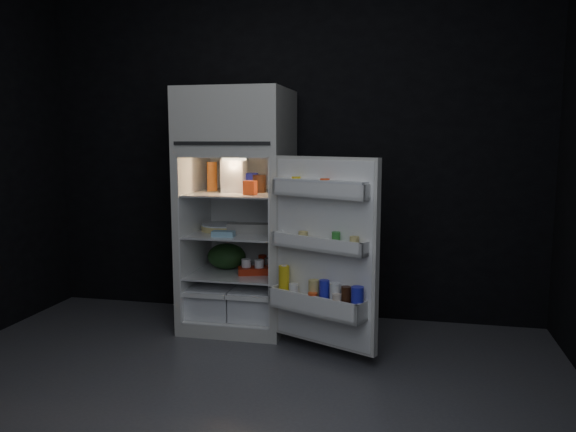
% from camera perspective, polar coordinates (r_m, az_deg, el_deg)
% --- Properties ---
extents(floor, '(4.00, 3.40, 0.00)m').
position_cam_1_polar(floor, '(3.19, -6.96, -18.67)').
color(floor, '#525257').
rests_on(floor, ground).
extents(wall_back, '(4.00, 0.00, 2.70)m').
position_cam_1_polar(wall_back, '(4.49, -0.03, 6.96)').
color(wall_back, black).
rests_on(wall_back, ground).
extents(refrigerator, '(0.76, 0.71, 1.78)m').
position_cam_1_polar(refrigerator, '(4.23, -5.04, 1.51)').
color(refrigerator, beige).
rests_on(refrigerator, ground).
extents(fridge_door, '(0.73, 0.48, 1.22)m').
position_cam_1_polar(fridge_door, '(3.59, 3.58, -4.05)').
color(fridge_door, beige).
rests_on(fridge_door, ground).
extents(milk_jug, '(0.18, 0.18, 0.24)m').
position_cam_1_polar(milk_jug, '(4.19, -5.49, 4.06)').
color(milk_jug, white).
rests_on(milk_jug, refrigerator).
extents(mayo_jar, '(0.14, 0.14, 0.14)m').
position_cam_1_polar(mayo_jar, '(4.23, -3.72, 3.44)').
color(mayo_jar, '#2125B7').
rests_on(mayo_jar, refrigerator).
extents(jam_jar, '(0.11, 0.11, 0.13)m').
position_cam_1_polar(jam_jar, '(4.17, -2.93, 3.31)').
color(jam_jar, '#32190D').
rests_on(jam_jar, refrigerator).
extents(amber_bottle, '(0.09, 0.09, 0.22)m').
position_cam_1_polar(amber_bottle, '(4.31, -7.72, 4.00)').
color(amber_bottle, orange).
rests_on(amber_bottle, refrigerator).
extents(small_carton, '(0.09, 0.07, 0.10)m').
position_cam_1_polar(small_carton, '(3.98, -3.87, 2.87)').
color(small_carton, '#F14D1C').
rests_on(small_carton, refrigerator).
extents(egg_carton, '(0.32, 0.15, 0.07)m').
position_cam_1_polar(egg_carton, '(4.18, -4.01, -1.24)').
color(egg_carton, gray).
rests_on(egg_carton, refrigerator).
extents(pie, '(0.32, 0.32, 0.04)m').
position_cam_1_polar(pie, '(4.31, -6.74, -1.20)').
color(pie, tan).
rests_on(pie, refrigerator).
extents(flat_package, '(0.16, 0.09, 0.04)m').
position_cam_1_polar(flat_package, '(4.04, -6.59, -1.81)').
color(flat_package, '#87BAD2').
rests_on(flat_package, refrigerator).
extents(wrapped_pkg, '(0.13, 0.11, 0.05)m').
position_cam_1_polar(wrapped_pkg, '(4.25, -1.74, -1.20)').
color(wrapped_pkg, beige).
rests_on(wrapped_pkg, refrigerator).
extents(produce_bag, '(0.36, 0.32, 0.20)m').
position_cam_1_polar(produce_bag, '(4.35, -6.25, -4.09)').
color(produce_bag, '#193815').
rests_on(produce_bag, refrigerator).
extents(yogurt_tray, '(0.26, 0.20, 0.05)m').
position_cam_1_polar(yogurt_tray, '(4.18, -3.47, -5.56)').
color(yogurt_tray, '#AF250F').
rests_on(yogurt_tray, refrigerator).
extents(small_can_red, '(0.08, 0.08, 0.09)m').
position_cam_1_polar(small_can_red, '(4.42, -2.61, -4.56)').
color(small_can_red, '#AF250F').
rests_on(small_can_red, refrigerator).
extents(small_can_silver, '(0.09, 0.09, 0.09)m').
position_cam_1_polar(small_can_silver, '(4.31, -1.93, -4.89)').
color(small_can_silver, silver).
rests_on(small_can_silver, refrigerator).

